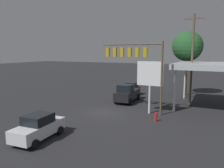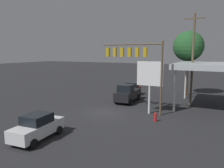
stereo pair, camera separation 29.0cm
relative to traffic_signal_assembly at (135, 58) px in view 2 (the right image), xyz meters
The scene contains 10 objects.
ground_plane 6.82m from the traffic_signal_assembly, 29.10° to the left, with size 200.00×200.00×0.00m, color #262628.
traffic_signal_assembly is the anchor object (origin of this frame).
utility_pole 8.17m from the traffic_signal_assembly, 128.49° to the right, with size 2.40×0.26×11.10m.
gas_station_canopy 10.09m from the traffic_signal_assembly, 143.24° to the right, with size 9.45×9.01×5.25m.
price_sign 2.51m from the traffic_signal_assembly, behind, with size 2.79×0.27×5.59m.
hatchback_crossing 10.55m from the traffic_signal_assembly, 66.83° to the right, with size 1.98×3.81×1.97m.
pickup_parked 6.87m from the traffic_signal_assembly, 58.47° to the right, with size 2.47×5.29×2.40m.
sedan_far 12.15m from the traffic_signal_assembly, 69.79° to the left, with size 2.29×4.51×1.93m.
street_tree 13.06m from the traffic_signal_assembly, 106.58° to the right, with size 4.49×4.49×9.64m.
fire_hydrant 6.68m from the traffic_signal_assembly, 143.22° to the left, with size 0.24×0.24×0.88m.
Camera 2 is at (-11.29, 20.37, 6.57)m, focal length 35.00 mm.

